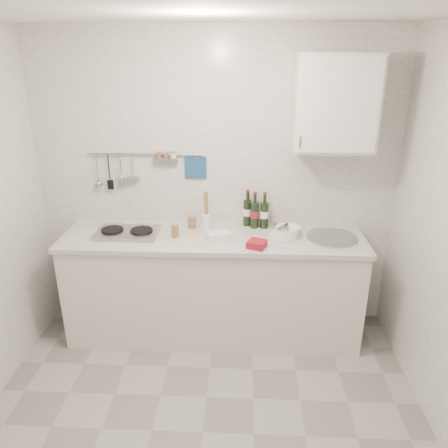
# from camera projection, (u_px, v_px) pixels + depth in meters

# --- Properties ---
(floor) EXTENTS (3.00, 3.00, 0.00)m
(floor) POSITION_uv_depth(u_px,v_px,m) (203.00, 432.00, 2.84)
(floor) COLOR slate
(floor) RESTS_ON ground
(ceiling) EXTENTS (3.00, 3.00, 0.00)m
(ceiling) POSITION_uv_depth(u_px,v_px,m) (192.00, 4.00, 1.91)
(ceiling) COLOR silver
(ceiling) RESTS_ON back_wall
(back_wall) EXTENTS (3.00, 0.02, 2.50)m
(back_wall) POSITION_uv_depth(u_px,v_px,m) (215.00, 186.00, 3.67)
(back_wall) COLOR silver
(back_wall) RESTS_ON floor
(counter) EXTENTS (2.44, 0.64, 0.96)m
(counter) POSITION_uv_depth(u_px,v_px,m) (214.00, 288.00, 3.70)
(counter) COLOR beige
(counter) RESTS_ON floor
(wall_rail) EXTENTS (0.98, 0.09, 0.34)m
(wall_rail) POSITION_uv_depth(u_px,v_px,m) (143.00, 166.00, 3.60)
(wall_rail) COLOR #93969B
(wall_rail) RESTS_ON back_wall
(wall_cabinet) EXTENTS (0.60, 0.38, 0.70)m
(wall_cabinet) POSITION_uv_depth(u_px,v_px,m) (335.00, 103.00, 3.21)
(wall_cabinet) COLOR beige
(wall_cabinet) RESTS_ON back_wall
(plate_stack_hob) EXTENTS (0.26, 0.26, 0.02)m
(plate_stack_hob) POSITION_uv_depth(u_px,v_px,m) (127.00, 229.00, 3.61)
(plate_stack_hob) COLOR #45529D
(plate_stack_hob) RESTS_ON counter
(plate_stack_sink) EXTENTS (0.25, 0.24, 0.09)m
(plate_stack_sink) POSITION_uv_depth(u_px,v_px,m) (286.00, 232.00, 3.49)
(plate_stack_sink) COLOR white
(plate_stack_sink) RESTS_ON counter
(wine_bottles) EXTENTS (0.21, 0.13, 0.31)m
(wine_bottles) POSITION_uv_depth(u_px,v_px,m) (256.00, 209.00, 3.64)
(wine_bottles) COLOR black
(wine_bottles) RESTS_ON counter
(butter_dish) EXTENTS (0.21, 0.15, 0.06)m
(butter_dish) POSITION_uv_depth(u_px,v_px,m) (219.00, 236.00, 3.45)
(butter_dish) COLOR white
(butter_dish) RESTS_ON counter
(strawberry_punnet) EXTENTS (0.17, 0.17, 0.05)m
(strawberry_punnet) POSITION_uv_depth(u_px,v_px,m) (257.00, 244.00, 3.30)
(strawberry_punnet) COLOR #AF131C
(strawberry_punnet) RESTS_ON counter
(utensil_crock) EXTENTS (0.08, 0.08, 0.32)m
(utensil_crock) POSITION_uv_depth(u_px,v_px,m) (206.00, 219.00, 3.65)
(utensil_crock) COLOR white
(utensil_crock) RESTS_ON counter
(jar_a) EXTENTS (0.07, 0.07, 0.11)m
(jar_a) POSITION_uv_depth(u_px,v_px,m) (192.00, 222.00, 3.66)
(jar_a) COLOR brown
(jar_a) RESTS_ON counter
(jar_b) EXTENTS (0.06, 0.06, 0.07)m
(jar_b) POSITION_uv_depth(u_px,v_px,m) (277.00, 225.00, 3.63)
(jar_b) COLOR brown
(jar_b) RESTS_ON counter
(jar_c) EXTENTS (0.07, 0.07, 0.07)m
(jar_c) POSITION_uv_depth(u_px,v_px,m) (276.00, 225.00, 3.64)
(jar_c) COLOR brown
(jar_c) RESTS_ON counter
(jar_d) EXTENTS (0.06, 0.06, 0.11)m
(jar_d) POSITION_uv_depth(u_px,v_px,m) (175.00, 230.00, 3.48)
(jar_d) COLOR brown
(jar_d) RESTS_ON counter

